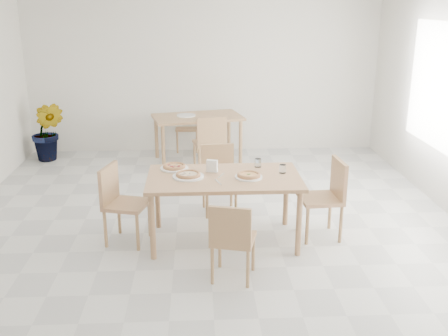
{
  "coord_description": "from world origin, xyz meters",
  "views": [
    {
      "loc": [
        -0.11,
        -5.52,
        2.55
      ],
      "look_at": [
        0.16,
        -0.23,
        0.84
      ],
      "focal_mm": 42.0,
      "sensor_mm": 36.0,
      "label": 1
    }
  ],
  "objects_px": {
    "pizza_pepperoni": "(174,166)",
    "pizza_margherita": "(249,175)",
    "plate_pepperoni": "(174,168)",
    "chair_south": "(232,237)",
    "plate_empty": "(186,115)",
    "tumbler_a": "(283,169)",
    "chair_north": "(219,173)",
    "napkin_holder": "(212,167)",
    "potted_plant": "(48,132)",
    "second_table": "(198,121)",
    "main_table": "(224,183)",
    "chair_east": "(328,193)",
    "plate_mushroom": "(188,176)",
    "chair_back_n": "(187,124)",
    "plate_margherita": "(249,177)",
    "chair_west": "(119,198)",
    "pizza_mushroom": "(188,174)",
    "chair_back_s": "(210,140)",
    "tumbler_b": "(258,163)"
  },
  "relations": [
    {
      "from": "plate_mushroom",
      "to": "napkin_holder",
      "type": "relative_size",
      "value": 2.34
    },
    {
      "from": "plate_pepperoni",
      "to": "napkin_holder",
      "type": "xyz_separation_m",
      "value": [
        0.42,
        -0.15,
        0.06
      ]
    },
    {
      "from": "plate_margherita",
      "to": "tumbler_a",
      "type": "relative_size",
      "value": 3.1
    },
    {
      "from": "chair_west",
      "to": "pizza_margherita",
      "type": "distance_m",
      "value": 1.42
    },
    {
      "from": "chair_east",
      "to": "pizza_pepperoni",
      "type": "bearing_deg",
      "value": -101.77
    },
    {
      "from": "chair_back_s",
      "to": "chair_back_n",
      "type": "xyz_separation_m",
      "value": [
        -0.37,
        1.4,
        -0.06
      ]
    },
    {
      "from": "pizza_pepperoni",
      "to": "pizza_margherita",
      "type": "bearing_deg",
      "value": -23.29
    },
    {
      "from": "pizza_mushroom",
      "to": "tumbler_a",
      "type": "relative_size",
      "value": 3.03
    },
    {
      "from": "plate_mushroom",
      "to": "plate_empty",
      "type": "xyz_separation_m",
      "value": [
        -0.08,
        3.1,
        0.0
      ]
    },
    {
      "from": "chair_south",
      "to": "plate_empty",
      "type": "height_order",
      "value": "chair_south"
    },
    {
      "from": "chair_east",
      "to": "plate_mushroom",
      "type": "distance_m",
      "value": 1.55
    },
    {
      "from": "pizza_margherita",
      "to": "pizza_pepperoni",
      "type": "xyz_separation_m",
      "value": [
        -0.8,
        0.34,
        0.0
      ]
    },
    {
      "from": "napkin_holder",
      "to": "pizza_margherita",
      "type": "bearing_deg",
      "value": -10.07
    },
    {
      "from": "pizza_margherita",
      "to": "chair_back_n",
      "type": "relative_size",
      "value": 0.35
    },
    {
      "from": "plate_mushroom",
      "to": "second_table",
      "type": "xyz_separation_m",
      "value": [
        0.11,
        3.09,
        -0.1
      ]
    },
    {
      "from": "second_table",
      "to": "chair_back_s",
      "type": "xyz_separation_m",
      "value": [
        0.19,
        -0.72,
        -0.14
      ]
    },
    {
      "from": "plate_margherita",
      "to": "chair_west",
      "type": "bearing_deg",
      "value": 175.66
    },
    {
      "from": "chair_north",
      "to": "plate_margherita",
      "type": "xyz_separation_m",
      "value": [
        0.28,
        -0.96,
        0.27
      ]
    },
    {
      "from": "napkin_holder",
      "to": "main_table",
      "type": "bearing_deg",
      "value": -30.54
    },
    {
      "from": "plate_pepperoni",
      "to": "potted_plant",
      "type": "xyz_separation_m",
      "value": [
        -2.19,
        2.91,
        -0.27
      ]
    },
    {
      "from": "chair_south",
      "to": "chair_back_s",
      "type": "relative_size",
      "value": 0.87
    },
    {
      "from": "second_table",
      "to": "main_table",
      "type": "bearing_deg",
      "value": -98.1
    },
    {
      "from": "chair_east",
      "to": "pizza_mushroom",
      "type": "height_order",
      "value": "chair_east"
    },
    {
      "from": "pizza_margherita",
      "to": "napkin_holder",
      "type": "relative_size",
      "value": 1.97
    },
    {
      "from": "potted_plant",
      "to": "chair_south",
      "type": "bearing_deg",
      "value": -55.95
    },
    {
      "from": "plate_pepperoni",
      "to": "plate_mushroom",
      "type": "bearing_deg",
      "value": -61.39
    },
    {
      "from": "pizza_margherita",
      "to": "chair_south",
      "type": "bearing_deg",
      "value": -105.64
    },
    {
      "from": "napkin_holder",
      "to": "chair_back_n",
      "type": "bearing_deg",
      "value": 111.94
    },
    {
      "from": "chair_back_n",
      "to": "plate_empty",
      "type": "height_order",
      "value": "chair_back_n"
    },
    {
      "from": "plate_margherita",
      "to": "potted_plant",
      "type": "height_order",
      "value": "potted_plant"
    },
    {
      "from": "tumbler_a",
      "to": "plate_empty",
      "type": "bearing_deg",
      "value": 110.13
    },
    {
      "from": "tumbler_a",
      "to": "plate_pepperoni",
      "type": "bearing_deg",
      "value": 170.32
    },
    {
      "from": "pizza_pepperoni",
      "to": "tumbler_a",
      "type": "bearing_deg",
      "value": -9.68
    },
    {
      "from": "chair_east",
      "to": "tumbler_b",
      "type": "xyz_separation_m",
      "value": [
        -0.75,
        0.25,
        0.28
      ]
    },
    {
      "from": "plate_pepperoni",
      "to": "pizza_pepperoni",
      "type": "bearing_deg",
      "value": -90.0
    },
    {
      "from": "chair_north",
      "to": "chair_back_n",
      "type": "relative_size",
      "value": 1.05
    },
    {
      "from": "pizza_margherita",
      "to": "tumbler_a",
      "type": "relative_size",
      "value": 3.0
    },
    {
      "from": "pizza_pepperoni",
      "to": "tumbler_a",
      "type": "relative_size",
      "value": 2.83
    },
    {
      "from": "chair_south",
      "to": "tumbler_a",
      "type": "distance_m",
      "value": 1.2
    },
    {
      "from": "chair_east",
      "to": "chair_back_s",
      "type": "distance_m",
      "value": 2.62
    },
    {
      "from": "chair_east",
      "to": "plate_empty",
      "type": "bearing_deg",
      "value": -156.23
    },
    {
      "from": "chair_north",
      "to": "tumbler_a",
      "type": "xyz_separation_m",
      "value": [
        0.67,
        -0.81,
        0.31
      ]
    },
    {
      "from": "chair_north",
      "to": "chair_west",
      "type": "relative_size",
      "value": 0.97
    },
    {
      "from": "plate_pepperoni",
      "to": "pizza_pepperoni",
      "type": "relative_size",
      "value": 1.17
    },
    {
      "from": "plate_pepperoni",
      "to": "pizza_pepperoni",
      "type": "height_order",
      "value": "pizza_pepperoni"
    },
    {
      "from": "chair_east",
      "to": "pizza_margherita",
      "type": "relative_size",
      "value": 3.15
    },
    {
      "from": "chair_north",
      "to": "plate_empty",
      "type": "bearing_deg",
      "value": 95.82
    },
    {
      "from": "plate_pepperoni",
      "to": "pizza_margherita",
      "type": "bearing_deg",
      "value": -23.29
    },
    {
      "from": "plate_pepperoni",
      "to": "plate_margherita",
      "type": "bearing_deg",
      "value": -23.29
    },
    {
      "from": "chair_west",
      "to": "chair_east",
      "type": "height_order",
      "value": "chair_east"
    }
  ]
}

